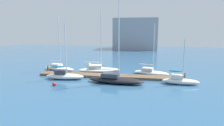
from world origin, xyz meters
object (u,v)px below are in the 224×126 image
sailboat_2 (99,69)px  sailboat_5 (180,80)px  sailboat_4 (151,72)px  harbor_building_distant (136,34)px  mooring_buoy_red (54,84)px  mooring_buoy_yellow (89,65)px  sailboat_0 (59,68)px  sailboat_3 (115,79)px  sailboat_1 (64,75)px

sailboat_2 → sailboat_5: bearing=-34.7°
sailboat_4 → harbor_building_distant: (-5.14, 45.07, 5.55)m
sailboat_4 → mooring_buoy_red: 16.16m
mooring_buoy_yellow → sailboat_0: bearing=-136.4°
mooring_buoy_red → harbor_building_distant: 55.09m
sailboat_3 → sailboat_5: size_ratio=2.11×
sailboat_3 → harbor_building_distant: 51.60m
sailboat_2 → mooring_buoy_red: bearing=-124.4°
sailboat_3 → sailboat_1: bearing=179.1°
sailboat_1 → sailboat_4: size_ratio=1.00×
sailboat_2 → sailboat_4: size_ratio=1.26×
sailboat_0 → sailboat_5: (21.23, -5.84, 0.05)m
sailboat_5 → mooring_buoy_red: sailboat_5 is taller
sailboat_4 → sailboat_0: bearing=-168.2°
sailboat_4 → harbor_building_distant: harbor_building_distant is taller
sailboat_3 → sailboat_5: bearing=11.2°
mooring_buoy_red → harbor_building_distant: (8.21, 54.17, 5.78)m
sailboat_1 → mooring_buoy_yellow: size_ratio=11.32×
sailboat_2 → mooring_buoy_red: (-4.00, -9.53, -0.28)m
mooring_buoy_yellow → sailboat_2: bearing=-55.8°
mooring_buoy_yellow → harbor_building_distant: harbor_building_distant is taller
sailboat_5 → mooring_buoy_yellow: 19.48m
sailboat_1 → sailboat_0: bearing=118.1°
sailboat_3 → sailboat_4: (5.23, 6.25, -0.13)m
sailboat_5 → harbor_building_distant: (-9.09, 50.28, 5.47)m
mooring_buoy_yellow → mooring_buoy_red: (-0.80, -14.24, -0.11)m
sailboat_1 → mooring_buoy_yellow: sailboat_1 is taller
sailboat_1 → harbor_building_distant: size_ratio=0.51×
mooring_buoy_yellow → mooring_buoy_red: bearing=-93.2°
sailboat_0 → sailboat_2: size_ratio=0.94×
sailboat_1 → sailboat_2: (4.12, 5.85, -0.07)m
sailboat_3 → mooring_buoy_red: bearing=-155.8°
harbor_building_distant → mooring_buoy_yellow: bearing=-100.5°
sailboat_0 → sailboat_2: 7.93m
sailboat_1 → mooring_buoy_red: (0.12, -3.68, -0.35)m
sailboat_3 → harbor_building_distant: (0.09, 51.32, 5.42)m
sailboat_5 → harbor_building_distant: bearing=103.8°
sailboat_5 → sailboat_3: bearing=-170.0°
sailboat_0 → sailboat_1: size_ratio=1.20×
sailboat_0 → sailboat_1: bearing=-44.0°
sailboat_1 → sailboat_4: bearing=17.8°
sailboat_4 → mooring_buoy_yellow: sailboat_4 is taller
sailboat_4 → sailboat_5: bearing=-38.9°
sailboat_2 → sailboat_4: 9.36m
mooring_buoy_yellow → sailboat_4: bearing=-22.3°
sailboat_0 → harbor_building_distant: bearing=88.5°
sailboat_4 → harbor_building_distant: bearing=110.4°
sailboat_1 → sailboat_4: 14.52m
harbor_building_distant → sailboat_0: bearing=-105.3°
sailboat_1 → sailboat_2: sailboat_2 is taller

